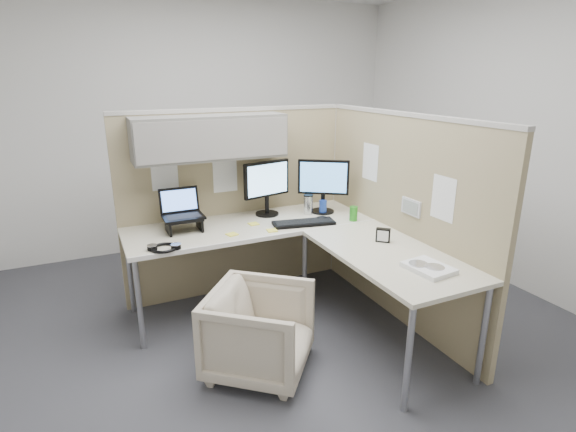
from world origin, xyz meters
name	(u,v)px	position (x,y,z in m)	size (l,w,h in m)	color
ground	(290,332)	(0.00, 0.00, 0.00)	(4.50, 4.50, 0.00)	#37373C
partition_back	(225,174)	(-0.22, 0.83, 1.10)	(2.00, 0.36, 1.63)	tan
partition_right	(398,218)	(0.90, -0.07, 0.82)	(0.07, 2.03, 1.63)	tan
desk	(298,240)	(0.12, 0.13, 0.69)	(2.00, 1.98, 0.73)	beige
office_chair	(260,327)	(-0.37, -0.33, 0.32)	(0.62, 0.58, 0.64)	beige
monitor_left	(267,184)	(0.11, 0.70, 1.00)	(0.44, 0.20, 0.47)	black
monitor_right	(323,182)	(0.58, 0.57, 1.00)	(0.39, 0.27, 0.47)	black
laptop_station	(183,215)	(-0.63, 0.61, 0.85)	(0.31, 0.26, 0.32)	black
keyboard	(304,223)	(0.28, 0.34, 0.74)	(0.50, 0.17, 0.02)	black
mouse	(322,218)	(0.46, 0.36, 0.75)	(0.11, 0.07, 0.04)	black
travel_mug	(308,204)	(0.44, 0.57, 0.82)	(0.08, 0.08, 0.17)	silver
soda_can_green	(353,214)	(0.70, 0.25, 0.79)	(0.07, 0.07, 0.12)	#268C1E
soda_can_silver	(323,207)	(0.56, 0.53, 0.79)	(0.07, 0.07, 0.12)	#1E3FA5
sticky_note_a	(232,234)	(-0.33, 0.34, 0.73)	(0.08, 0.08, 0.01)	yellow
sticky_note_d	(254,224)	(-0.09, 0.51, 0.73)	(0.08, 0.08, 0.01)	yellow
sticky_note_b	(272,230)	(-0.01, 0.30, 0.73)	(0.08, 0.08, 0.01)	yellow
headphones	(164,248)	(-0.85, 0.25, 0.74)	(0.23, 0.23, 0.03)	black
paper_stack	(429,268)	(0.58, -0.79, 0.75)	(0.25, 0.30, 0.03)	white
desk_clock	(383,235)	(0.62, -0.26, 0.78)	(0.10, 0.10, 0.10)	black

